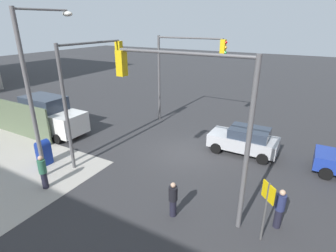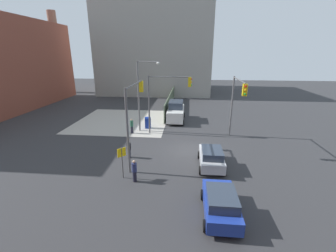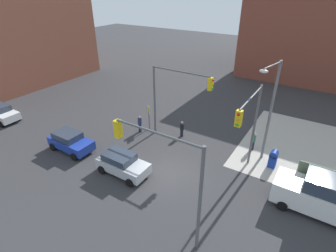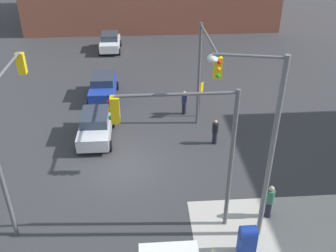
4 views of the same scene
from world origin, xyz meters
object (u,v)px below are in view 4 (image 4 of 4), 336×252
(sedan_white, at_px, (110,42))
(street_lamp_corner, at_px, (263,140))
(traffic_signal_nw_corner, at_px, (206,68))
(hatchback_blue, at_px, (103,86))
(pedestrian_waiting, at_px, (184,102))
(mailbox_blue, at_px, (247,240))
(hatchback_silver, at_px, (95,126))
(pedestrian_crossing, at_px, (215,132))
(traffic_signal_ne_corner, at_px, (187,137))
(traffic_signal_se_corner, at_px, (8,117))
(pedestrian_walking_north, at_px, (270,201))

(sedan_white, bearing_deg, street_lamp_corner, 16.85)
(traffic_signal_nw_corner, xyz_separation_m, sedan_white, (-16.97, -6.47, -3.80))
(hatchback_blue, height_order, pedestrian_waiting, pedestrian_waiting)
(mailbox_blue, bearing_deg, sedan_white, -164.74)
(hatchback_silver, distance_m, pedestrian_crossing, 7.10)
(traffic_signal_ne_corner, height_order, hatchback_blue, traffic_signal_ne_corner)
(traffic_signal_se_corner, xyz_separation_m, mailbox_blue, (3.72, 9.50, -3.86))
(traffic_signal_nw_corner, bearing_deg, hatchback_blue, -135.80)
(traffic_signal_nw_corner, bearing_deg, pedestrian_waiting, -168.52)
(mailbox_blue, bearing_deg, traffic_signal_se_corner, -111.36)
(hatchback_silver, relative_size, pedestrian_crossing, 2.55)
(hatchback_silver, bearing_deg, pedestrian_crossing, 81.37)
(sedan_white, distance_m, hatchback_silver, 16.26)
(traffic_signal_se_corner, height_order, traffic_signal_ne_corner, same)
(mailbox_blue, bearing_deg, traffic_signal_nw_corner, -176.65)
(sedan_white, height_order, pedestrian_waiting, pedestrian_waiting)
(sedan_white, relative_size, pedestrian_crossing, 2.49)
(mailbox_blue, bearing_deg, pedestrian_crossing, 178.60)
(traffic_signal_ne_corner, relative_size, pedestrian_waiting, 3.88)
(sedan_white, bearing_deg, mailbox_blue, 15.26)
(pedestrian_crossing, relative_size, pedestrian_waiting, 0.93)
(mailbox_blue, height_order, pedestrian_crossing, pedestrian_crossing)
(traffic_signal_ne_corner, bearing_deg, street_lamp_corner, 77.21)
(traffic_signal_se_corner, bearing_deg, traffic_signal_nw_corner, 118.26)
(pedestrian_waiting, bearing_deg, traffic_signal_nw_corner, 152.47)
(mailbox_blue, xyz_separation_m, sedan_white, (-25.53, -6.97, 0.08))
(pedestrian_waiting, xyz_separation_m, pedestrian_walking_north, (10.00, 2.70, 0.02))
(mailbox_blue, distance_m, hatchback_silver, 11.50)
(street_lamp_corner, bearing_deg, mailbox_blue, -22.14)
(traffic_signal_se_corner, distance_m, pedestrian_walking_north, 11.74)
(hatchback_blue, bearing_deg, pedestrian_crossing, 45.69)
(mailbox_blue, xyz_separation_m, hatchback_blue, (-15.04, -6.81, 0.08))
(hatchback_blue, height_order, pedestrian_walking_north, pedestrian_walking_north)
(traffic_signal_nw_corner, height_order, hatchback_blue, traffic_signal_nw_corner)
(sedan_white, relative_size, hatchback_blue, 0.98)
(pedestrian_walking_north, bearing_deg, mailbox_blue, 178.26)
(traffic_signal_nw_corner, relative_size, street_lamp_corner, 0.81)
(hatchback_blue, bearing_deg, mailbox_blue, 24.36)
(traffic_signal_se_corner, xyz_separation_m, pedestrian_walking_north, (1.72, 11.00, -3.73))
(traffic_signal_nw_corner, relative_size, pedestrian_walking_north, 3.78)
(traffic_signal_nw_corner, relative_size, hatchback_blue, 1.64)
(hatchback_blue, distance_m, pedestrian_walking_north, 15.46)
(pedestrian_crossing, xyz_separation_m, pedestrian_waiting, (-3.80, -1.40, 0.07))
(street_lamp_corner, height_order, pedestrian_walking_north, street_lamp_corner)
(pedestrian_waiting, bearing_deg, traffic_signal_ne_corner, 134.93)
(sedan_white, distance_m, pedestrian_waiting, 14.71)
(sedan_white, bearing_deg, pedestrian_crossing, 22.47)
(traffic_signal_ne_corner, distance_m, hatchback_blue, 14.58)
(street_lamp_corner, distance_m, hatchback_blue, 16.20)
(hatchback_silver, bearing_deg, mailbox_blue, 36.35)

